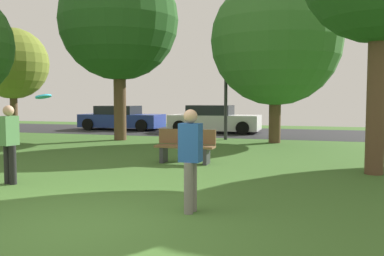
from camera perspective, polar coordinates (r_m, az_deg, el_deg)
name	(u,v)px	position (r m, az deg, el deg)	size (l,w,h in m)	color
ground_plane	(78,227)	(5.90, -15.53, -13.06)	(44.00, 44.00, 0.00)	#3D6628
road_strip	(252,133)	(21.06, 8.24, -0.65)	(44.00, 6.40, 0.01)	#28282B
oak_tree_right	(119,21)	(17.70, -10.07, 14.35)	(4.88, 4.88, 7.36)	brown
maple_tree_near	(12,64)	(22.30, -23.56, 8.14)	(3.47, 3.47, 5.18)	brown
oak_tree_center	(276,41)	(16.54, 11.51, 11.74)	(5.01, 5.01, 6.47)	brown
person_catcher	(190,156)	(6.22, -0.21, -3.96)	(0.34, 0.30, 1.56)	slate
person_bystander	(9,141)	(9.07, -23.92, -1.67)	(0.30, 0.36, 1.59)	black
frisbee_disc	(43,97)	(7.56, -19.84, 4.11)	(0.34, 0.34, 0.09)	#2DB2E0
parked_car_blue	(121,118)	(23.26, -9.76, 1.30)	(4.53, 2.08, 1.33)	#233893
parked_car_white	(214,120)	(20.99, 3.04, 1.13)	(4.52, 2.08, 1.39)	white
park_bench	(185,146)	(11.05, -0.91, -2.47)	(1.60, 0.45, 0.90)	brown
street_lamp_post	(226,86)	(17.35, 4.70, 5.81)	(0.14, 0.14, 4.50)	#2D2D33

